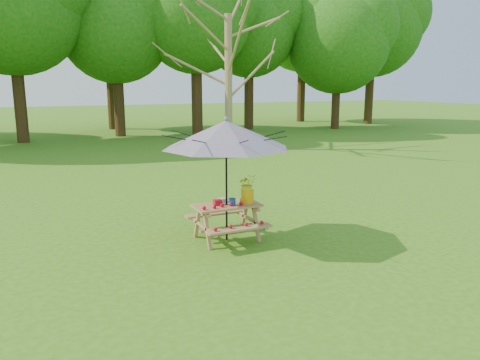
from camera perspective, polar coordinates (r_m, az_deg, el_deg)
name	(u,v)px	position (r m, az deg, el deg)	size (l,w,h in m)	color
picnic_table	(227,222)	(8.63, -1.63, -5.19)	(1.20, 1.32, 0.67)	#9D7747
patio_umbrella	(226,134)	(8.31, -1.70, 5.58)	(2.55, 2.55, 2.26)	black
produce_bins	(225,202)	(8.52, -1.87, -2.65)	(0.36, 0.44, 0.13)	#B10E23
tomatoes_row	(223,206)	(8.31, -2.10, -3.15)	(0.77, 0.13, 0.07)	red
flower_bucket	(247,187)	(8.60, 0.91, -0.91)	(0.37, 0.34, 0.53)	#FFB10D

